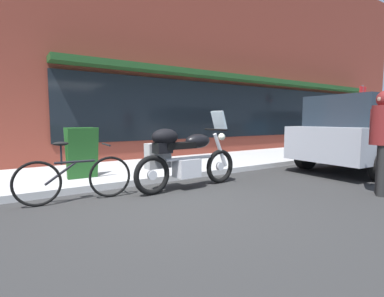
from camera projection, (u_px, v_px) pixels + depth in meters
ground_plane at (172, 204)px, 4.30m from camera, size 80.00×80.00×0.00m
storefront_building at (253, 55)px, 10.72m from camera, size 19.84×0.90×7.44m
sidewalk_curb at (335, 150)px, 11.53m from camera, size 30.00×2.70×0.12m
touring_motorcycle at (182, 155)px, 5.16m from camera, size 2.17×0.62×1.41m
parked_bicycle at (75, 178)px, 4.39m from camera, size 1.69×0.48×0.92m
parked_minivan at (376, 132)px, 7.29m from camera, size 4.88×2.23×1.78m
pedestrian_walking at (384, 130)px, 4.71m from camera, size 0.50×0.52×1.71m
sandwich_board_sign at (82, 153)px, 5.56m from camera, size 0.55×0.42×0.97m
parking_sign_pole at (361, 112)px, 10.67m from camera, size 0.44×0.07×2.37m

